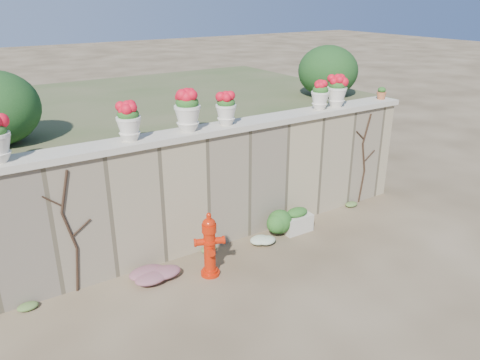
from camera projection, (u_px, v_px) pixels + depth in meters
ground at (286, 285)px, 7.10m from camera, size 80.00×80.00×0.00m
stone_wall at (224, 186)px, 8.13m from camera, size 8.00×0.40×2.00m
wall_cap at (223, 128)px, 7.74m from camera, size 8.10×0.52×0.10m
raised_fill at (151, 141)px, 10.63m from camera, size 9.00×6.00×2.00m
back_shrub_right at (328, 71)px, 10.21m from camera, size 1.30×1.30×1.10m
vine_left at (70, 231)px, 6.61m from camera, size 0.60×0.04×1.91m
vine_right at (364, 158)px, 9.59m from camera, size 0.60×0.04×1.91m
fire_hydrant at (210, 245)px, 7.17m from camera, size 0.46×0.33×1.06m
planter_box at (297, 220)px, 8.65m from camera, size 0.56×0.33×0.47m
green_shrub at (284, 221)px, 8.41m from camera, size 0.65×0.59×0.62m
magenta_clump at (158, 272)px, 7.20m from camera, size 1.00×0.66×0.27m
white_flowers at (265, 239)px, 8.23m from camera, size 0.56×0.45×0.20m
urn_pot_1 at (129, 122)px, 6.81m from camera, size 0.36×0.36×0.57m
urn_pot_2 at (187, 111)px, 7.28m from camera, size 0.42×0.42×0.65m
urn_pot_3 at (226, 109)px, 7.66m from camera, size 0.34×0.34×0.54m
urn_pot_4 at (320, 95)px, 8.69m from camera, size 0.34×0.34×0.53m
urn_pot_5 at (337, 91)px, 8.89m from camera, size 0.38×0.38×0.60m
terracotta_pot at (381, 94)px, 9.60m from camera, size 0.20×0.20×0.24m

